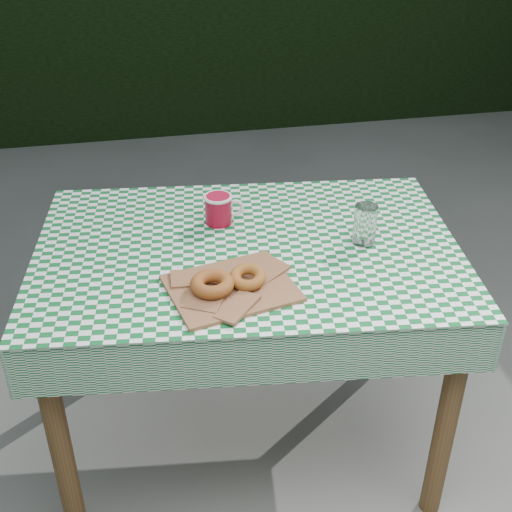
{
  "coord_description": "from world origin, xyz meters",
  "views": [
    {
      "loc": [
        -0.22,
        -1.49,
        1.76
      ],
      "look_at": [
        0.08,
        0.03,
        0.79
      ],
      "focal_mm": 47.76,
      "sensor_mm": 36.0,
      "label": 1
    }
  ],
  "objects_px": {
    "paper_bag": "(231,287)",
    "coffee_mug": "(218,209)",
    "table": "(248,351)",
    "drinking_glass": "(365,225)"
  },
  "relations": [
    {
      "from": "paper_bag",
      "to": "coffee_mug",
      "type": "distance_m",
      "value": 0.36
    },
    {
      "from": "table",
      "to": "drinking_glass",
      "type": "distance_m",
      "value": 0.55
    },
    {
      "from": "table",
      "to": "coffee_mug",
      "type": "distance_m",
      "value": 0.46
    },
    {
      "from": "paper_bag",
      "to": "coffee_mug",
      "type": "relative_size",
      "value": 1.95
    },
    {
      "from": "table",
      "to": "drinking_glass",
      "type": "bearing_deg",
      "value": -0.4
    },
    {
      "from": "drinking_glass",
      "to": "table",
      "type": "bearing_deg",
      "value": 173.06
    },
    {
      "from": "paper_bag",
      "to": "drinking_glass",
      "type": "relative_size",
      "value": 2.65
    },
    {
      "from": "table",
      "to": "drinking_glass",
      "type": "xyz_separation_m",
      "value": [
        0.33,
        -0.04,
        0.44
      ]
    },
    {
      "from": "coffee_mug",
      "to": "paper_bag",
      "type": "bearing_deg",
      "value": -93.15
    },
    {
      "from": "drinking_glass",
      "to": "paper_bag",
      "type": "bearing_deg",
      "value": -158.75
    }
  ]
}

